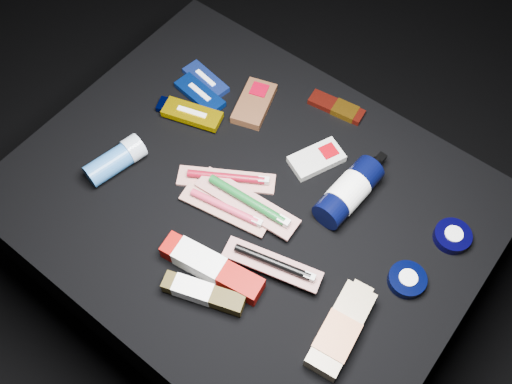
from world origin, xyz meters
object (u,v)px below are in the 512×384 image
Objects in this scene: bodywash_bottle at (340,331)px; deodorant_stick at (116,160)px; toothpaste_carton_red at (208,266)px; lotion_bottle at (349,192)px.

deodorant_stick is (-0.59, 0.01, 0.01)m from bodywash_bottle.
bodywash_bottle is 0.28m from toothpaste_carton_red.
deodorant_stick is (-0.44, -0.24, -0.01)m from lotion_bottle.
lotion_bottle is 0.97× the size of toothpaste_carton_red.
deodorant_stick is at bearing 159.75° from toothpaste_carton_red.
lotion_bottle is at bearing 58.11° from toothpaste_carton_red.
deodorant_stick is at bearing -148.36° from lotion_bottle.
toothpaste_carton_red is (-0.28, -0.05, 0.00)m from bodywash_bottle.
lotion_bottle is 1.11× the size of bodywash_bottle.
lotion_bottle is 1.51× the size of deodorant_stick.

